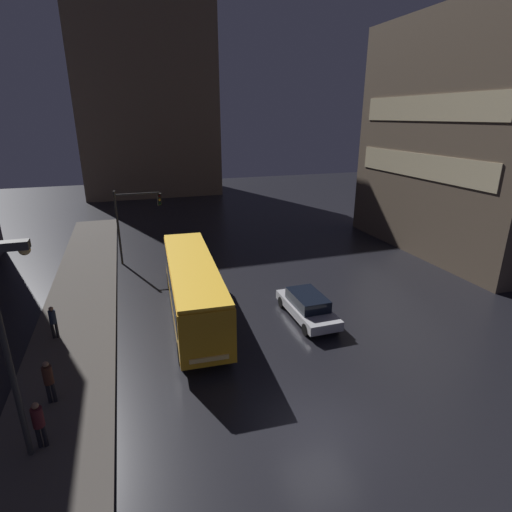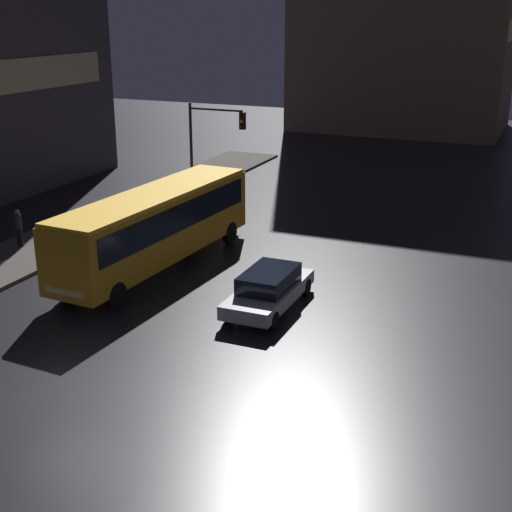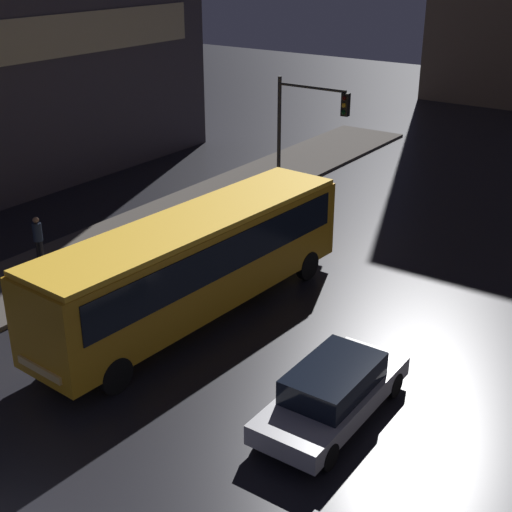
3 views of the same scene
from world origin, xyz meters
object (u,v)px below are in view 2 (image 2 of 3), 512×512
Objects in this scene: pedestrian_far at (18,225)px; traffic_light_main at (211,137)px; bus_near at (156,222)px; car_taxi at (269,288)px.

pedestrian_far is 0.31× the size of traffic_light_main.
bus_near is at bearing -75.90° from traffic_light_main.
car_taxi is at bearing 163.84° from bus_near.
traffic_light_main is at bearing -72.69° from bus_near.
bus_near is at bearing -50.71° from pedestrian_far.
traffic_light_main is (-2.54, 10.09, 1.78)m from bus_near.
bus_near is at bearing -19.56° from car_taxi.
bus_near reaches higher than pedestrian_far.
pedestrian_far is (-12.87, 1.76, 0.39)m from car_taxi.
pedestrian_far is at bearing 5.78° from bus_near.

